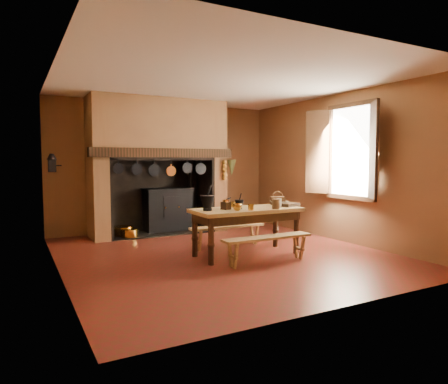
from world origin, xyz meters
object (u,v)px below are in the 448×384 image
at_px(iron_range, 168,209).
at_px(bench_front, 267,243).
at_px(coffee_grinder, 226,205).
at_px(mixing_bowl, 279,203).
at_px(wicker_basket, 277,200).
at_px(work_table, 247,216).

xyz_separation_m(iron_range, bench_front, (0.35, -3.33, -0.18)).
distance_m(bench_front, coffee_grinder, 0.89).
bearing_deg(mixing_bowl, wicker_basket, 68.50).
bearing_deg(work_table, wicker_basket, 17.46).
bearing_deg(coffee_grinder, bench_front, -80.06).
bearing_deg(iron_range, work_table, -82.76).
height_order(bench_front, mixing_bowl, mixing_bowl).
distance_m(iron_range, coffee_grinder, 2.73).
bearing_deg(work_table, coffee_grinder, 177.68).
bearing_deg(wicker_basket, mixing_bowl, -89.43).
xyz_separation_m(work_table, bench_front, (0.00, -0.60, -0.34)).
xyz_separation_m(mixing_bowl, wicker_basket, (0.04, 0.11, 0.04)).
bearing_deg(bench_front, wicker_basket, 47.33).
xyz_separation_m(work_table, coffee_grinder, (-0.37, 0.02, 0.19)).
xyz_separation_m(bench_front, coffee_grinder, (-0.37, 0.62, 0.53)).
height_order(iron_range, bench_front, iron_range).
bearing_deg(coffee_grinder, mixing_bowl, -14.97).
relative_size(bench_front, wicker_basket, 4.92).
distance_m(work_table, wicker_basket, 0.84).
relative_size(iron_range, wicker_basket, 5.43).
bearing_deg(bench_front, work_table, 90.00).
relative_size(coffee_grinder, mixing_bowl, 0.63).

